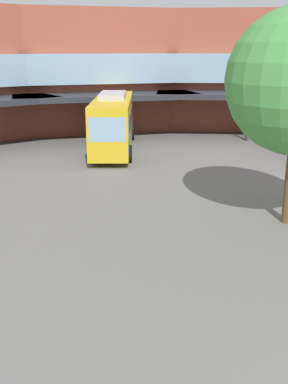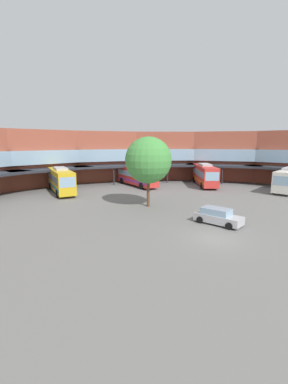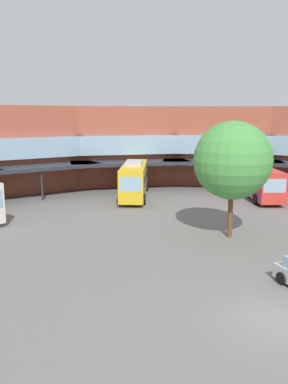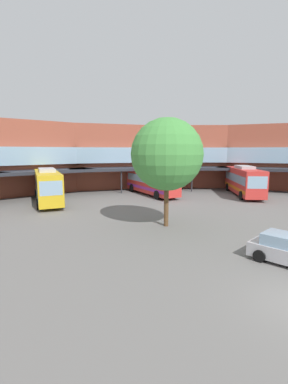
{
  "view_description": "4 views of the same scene",
  "coord_description": "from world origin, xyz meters",
  "views": [
    {
      "loc": [
        -6.88,
        -3.9,
        6.82
      ],
      "look_at": [
        -2.57,
        11.51,
        1.8
      ],
      "focal_mm": 43.2,
      "sensor_mm": 36.0,
      "label": 1
    },
    {
      "loc": [
        -17.66,
        -10.67,
        7.67
      ],
      "look_at": [
        0.69,
        9.29,
        2.45
      ],
      "focal_mm": 24.13,
      "sensor_mm": 36.0,
      "label": 2
    },
    {
      "loc": [
        -8.88,
        -13.88,
        8.69
      ],
      "look_at": [
        -2.31,
        14.27,
        3.07
      ],
      "focal_mm": 36.77,
      "sensor_mm": 36.0,
      "label": 3
    },
    {
      "loc": [
        -10.88,
        -3.58,
        5.89
      ],
      "look_at": [
        1.06,
        11.33,
        2.97
      ],
      "focal_mm": 25.28,
      "sensor_mm": 36.0,
      "label": 4
    }
  ],
  "objects": [
    {
      "name": "ground_plane",
      "position": [
        0.0,
        0.0,
        0.0
      ],
      "size": [
        122.17,
        122.17,
        0.0
      ],
      "primitive_type": "plane",
      "color": "slate"
    },
    {
      "name": "station_building",
      "position": [
        0.0,
        22.91,
        4.93
      ],
      "size": [
        79.39,
        40.97,
        9.81
      ],
      "color": "#9E4C38",
      "rests_on": "ground"
    },
    {
      "name": "bus_1",
      "position": [
        -0.4,
        27.07,
        1.98
      ],
      "size": [
        5.23,
        11.04,
        3.92
      ],
      "rotation": [
        0.0,
        0.0,
        4.44
      ],
      "color": "gold",
      "rests_on": "ground"
    },
    {
      "name": "bus_5",
      "position": [
        12.49,
        24.02,
        1.87
      ],
      "size": [
        4.54,
        11.0,
        3.7
      ],
      "rotation": [
        0.0,
        0.0,
        4.51
      ],
      "color": "red",
      "rests_on": "ground"
    },
    {
      "name": "plaza_tree",
      "position": [
        3.44,
        11.51,
        5.6
      ],
      "size": [
        5.54,
        5.54,
        8.38
      ],
      "color": "brown",
      "rests_on": "ground"
    }
  ]
}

